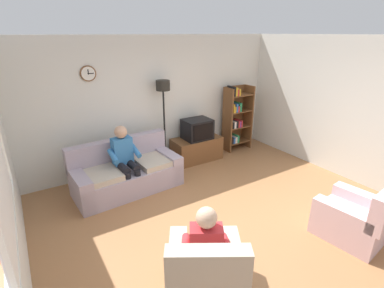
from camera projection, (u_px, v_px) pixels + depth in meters
name	position (u px, v px, depth m)	size (l,w,h in m)	color
ground_plane	(235.00, 220.00, 4.48)	(12.00, 12.00, 0.00)	#9E6B42
back_wall_assembly	(157.00, 102.00, 6.09)	(6.20, 0.17, 2.70)	silver
right_wall	(356.00, 111.00, 5.40)	(0.12, 5.80, 2.70)	silver
couch	(127.00, 173.00, 5.27)	(1.95, 1.00, 0.90)	#A899A8
tv_stand	(196.00, 149.00, 6.52)	(1.10, 0.56, 0.52)	brown
tv	(197.00, 129.00, 6.33)	(0.60, 0.49, 0.44)	black
bookshelf	(236.00, 118.00, 6.96)	(0.68, 0.36, 1.59)	brown
floor_lamp	(163.00, 100.00, 5.81)	(0.28, 0.28, 1.85)	black
armchair_near_window	(205.00, 273.00, 3.11)	(1.14, 1.17, 0.90)	#BCAD99
armchair_near_bookshelf	(356.00, 219.00, 4.03)	(0.91, 0.98, 0.90)	beige
person_on_couch	(125.00, 157.00, 5.03)	(0.53, 0.55, 1.24)	#3372B2
person_in_left_armchair	(205.00, 244.00, 3.08)	(0.61, 0.64, 1.12)	red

